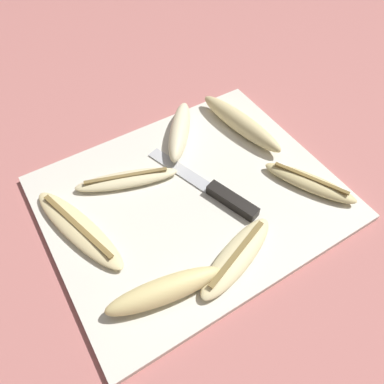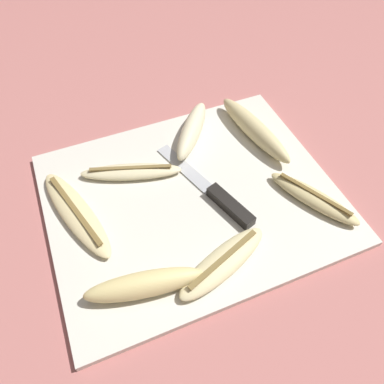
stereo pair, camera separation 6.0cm
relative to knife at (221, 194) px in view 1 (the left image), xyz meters
The scene contains 10 objects.
ground_plane 0.05m from the knife, 145.94° to the left, with size 4.00×4.00×0.00m, color #B76B66.
cutting_board 0.05m from the knife, 145.94° to the left, with size 0.46×0.38×0.01m.
knife is the anchor object (origin of this frame).
banana_mellow_near 0.16m from the knife, 42.64° to the left, with size 0.06×0.20×0.04m.
banana_golden_short 0.19m from the knife, 148.02° to the right, with size 0.16×0.06×0.04m.
banana_cream_curved 0.16m from the knife, 137.81° to the left, with size 0.17×0.09×0.02m.
banana_spotted_left 0.15m from the knife, 23.75° to the right, with size 0.10×0.15×0.02m.
banana_ripe_center 0.23m from the knife, 165.29° to the left, with size 0.10×0.20×0.02m.
banana_soft_right 0.12m from the knife, 113.35° to the right, with size 0.17×0.10×0.02m.
banana_bright_far 0.15m from the knife, 85.17° to the left, with size 0.12×0.14×0.04m.
Camera 1 is at (-0.19, -0.31, 0.50)m, focal length 35.00 mm.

